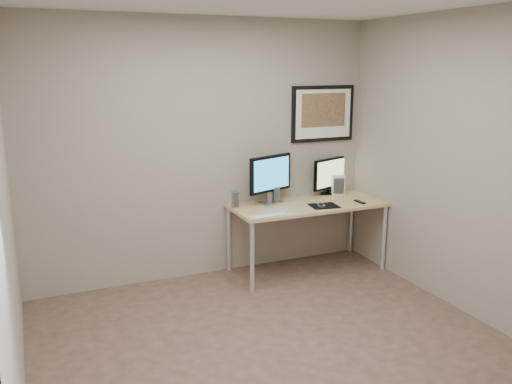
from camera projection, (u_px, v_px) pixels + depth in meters
floor at (276, 347)px, 4.20m from camera, size 3.60×3.60×0.00m
room at (253, 130)px, 4.23m from camera, size 3.60×3.60×3.60m
desk at (307, 210)px, 5.64m from camera, size 1.60×0.70×0.73m
framed_art at (323, 114)px, 5.85m from camera, size 0.75×0.04×0.60m
monitor_large at (270, 177)px, 5.56m from camera, size 0.53×0.26×0.51m
monitor_tv at (330, 175)px, 5.99m from camera, size 0.49×0.21×0.41m
speaker_left at (235, 199)px, 5.44m from camera, size 0.08×0.08×0.18m
speaker_right at (276, 195)px, 5.63m from camera, size 0.09×0.09×0.17m
keyboard at (268, 216)px, 5.14m from camera, size 0.41×0.13×0.01m
mousepad at (324, 206)px, 5.53m from camera, size 0.32×0.29×0.00m
mouse at (321, 204)px, 5.50m from camera, size 0.09×0.12×0.03m
remote at (360, 202)px, 5.66m from camera, size 0.05×0.16×0.02m
fan_unit at (338, 185)px, 5.99m from camera, size 0.17×0.15×0.22m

